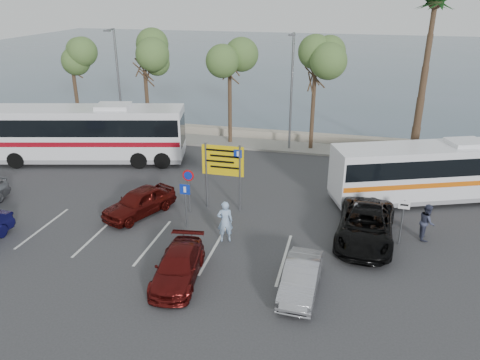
% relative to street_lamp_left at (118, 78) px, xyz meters
% --- Properties ---
extents(ground, '(120.00, 120.00, 0.00)m').
position_rel_street_lamp_left_xyz_m(ground, '(10.00, -13.52, -4.60)').
color(ground, '#313133').
rests_on(ground, ground).
extents(kerb_strip, '(44.00, 2.40, 0.15)m').
position_rel_street_lamp_left_xyz_m(kerb_strip, '(10.00, 0.48, -4.52)').
color(kerb_strip, gray).
rests_on(kerb_strip, ground).
extents(seawall, '(48.00, 0.80, 0.60)m').
position_rel_street_lamp_left_xyz_m(seawall, '(10.00, 2.48, -4.30)').
color(seawall, tan).
rests_on(seawall, ground).
extents(sea, '(140.00, 140.00, 0.00)m').
position_rel_street_lamp_left_xyz_m(sea, '(10.00, 46.48, -4.59)').
color(sea, '#3E5763').
rests_on(sea, ground).
extents(tree_far_left, '(3.20, 3.20, 7.60)m').
position_rel_street_lamp_left_xyz_m(tree_far_left, '(-4.00, 0.48, 1.73)').
color(tree_far_left, '#382619').
rests_on(tree_far_left, kerb_strip).
extents(tree_left, '(3.20, 3.20, 7.20)m').
position_rel_street_lamp_left_xyz_m(tree_left, '(2.00, 0.48, 1.41)').
color(tree_left, '#382619').
rests_on(tree_left, kerb_strip).
extents(tree_mid, '(3.20, 3.20, 8.00)m').
position_rel_street_lamp_left_xyz_m(tree_mid, '(8.50, 0.48, 2.06)').
color(tree_mid, '#382619').
rests_on(tree_mid, kerb_strip).
extents(tree_right, '(3.20, 3.20, 7.40)m').
position_rel_street_lamp_left_xyz_m(tree_right, '(14.50, 0.48, 1.57)').
color(tree_right, '#382619').
rests_on(tree_right, kerb_strip).
extents(palm_tree, '(4.80, 4.80, 11.20)m').
position_rel_street_lamp_left_xyz_m(palm_tree, '(21.50, 0.48, 5.27)').
color(palm_tree, '#382619').
rests_on(palm_tree, kerb_strip).
extents(street_lamp_left, '(0.45, 1.15, 8.01)m').
position_rel_street_lamp_left_xyz_m(street_lamp_left, '(0.00, 0.00, 0.00)').
color(street_lamp_left, slate).
rests_on(street_lamp_left, kerb_strip).
extents(street_lamp_right, '(0.45, 1.15, 8.01)m').
position_rel_street_lamp_left_xyz_m(street_lamp_right, '(13.00, 0.00, 0.00)').
color(street_lamp_right, slate).
rests_on(street_lamp_right, kerb_strip).
extents(direction_sign, '(2.20, 0.12, 3.60)m').
position_rel_street_lamp_left_xyz_m(direction_sign, '(11.00, -10.32, -2.17)').
color(direction_sign, slate).
rests_on(direction_sign, ground).
extents(sign_no_stop, '(0.60, 0.08, 2.35)m').
position_rel_street_lamp_left_xyz_m(sign_no_stop, '(9.40, -11.13, -3.02)').
color(sign_no_stop, slate).
rests_on(sign_no_stop, ground).
extents(sign_parking, '(0.50, 0.07, 2.25)m').
position_rel_street_lamp_left_xyz_m(sign_parking, '(9.80, -12.73, -3.13)').
color(sign_parking, slate).
rests_on(sign_parking, ground).
extents(sign_taxi, '(0.50, 0.07, 2.20)m').
position_rel_street_lamp_left_xyz_m(sign_taxi, '(19.80, -12.03, -3.18)').
color(sign_taxi, slate).
rests_on(sign_taxi, ground).
extents(lane_markings, '(12.02, 4.20, 0.01)m').
position_rel_street_lamp_left_xyz_m(lane_markings, '(8.86, -14.52, -4.60)').
color(lane_markings, silver).
rests_on(lane_markings, ground).
extents(coach_bus_left, '(12.88, 5.59, 3.93)m').
position_rel_street_lamp_left_xyz_m(coach_bus_left, '(0.38, -5.54, -2.78)').
color(coach_bus_left, white).
rests_on(coach_bus_left, ground).
extents(coach_bus_right, '(10.94, 6.13, 3.38)m').
position_rel_street_lamp_left_xyz_m(coach_bus_right, '(21.69, -6.66, -3.03)').
color(coach_bus_right, white).
rests_on(coach_bus_right, ground).
extents(car_maroon, '(2.14, 4.24, 1.18)m').
position_rel_street_lamp_left_xyz_m(car_maroon, '(11.00, -17.02, -4.01)').
color(car_maroon, '#520E0D').
rests_on(car_maroon, ground).
extents(car_red, '(3.16, 4.39, 1.39)m').
position_rel_street_lamp_left_xyz_m(car_red, '(7.00, -12.02, -3.90)').
color(car_red, '#4A0D0A').
rests_on(car_red, ground).
extents(suv_black, '(2.83, 5.55, 1.50)m').
position_rel_street_lamp_left_xyz_m(suv_black, '(18.26, -12.02, -3.85)').
color(suv_black, black).
rests_on(suv_black, ground).
extents(car_silver_b, '(1.41, 3.74, 1.22)m').
position_rel_street_lamp_left_xyz_m(car_silver_b, '(15.86, -16.66, -3.99)').
color(car_silver_b, gray).
rests_on(car_silver_b, ground).
extents(pedestrian_near, '(0.85, 0.71, 1.99)m').
position_rel_street_lamp_left_xyz_m(pedestrian_near, '(12.00, -13.59, -3.60)').
color(pedestrian_near, '#93B2D7').
rests_on(pedestrian_near, ground).
extents(pedestrian_far, '(0.67, 0.86, 1.74)m').
position_rel_street_lamp_left_xyz_m(pedestrian_far, '(21.00, -11.18, -3.73)').
color(pedestrian_far, '#353950').
rests_on(pedestrian_far, ground).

